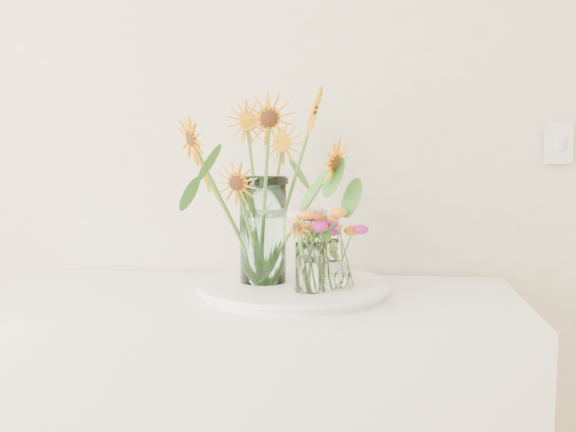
# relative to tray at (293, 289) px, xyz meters

# --- Properties ---
(tray) EXTENTS (0.49, 0.49, 0.02)m
(tray) POSITION_rel_tray_xyz_m (0.00, 0.00, 0.00)
(tray) COLOR white
(tray) RESTS_ON counter
(mason_jar) EXTENTS (0.14, 0.14, 0.29)m
(mason_jar) POSITION_rel_tray_xyz_m (-0.08, 0.01, 0.16)
(mason_jar) COLOR #B8F5E9
(mason_jar) RESTS_ON tray
(sunflower_bouquet) EXTENTS (0.79, 0.79, 0.54)m
(sunflower_bouquet) POSITION_rel_tray_xyz_m (-0.08, 0.01, 0.28)
(sunflower_bouquet) COLOR orange
(sunflower_bouquet) RESTS_ON tray
(small_vase_a) EXTENTS (0.08, 0.08, 0.13)m
(small_vase_a) POSITION_rel_tray_xyz_m (0.05, -0.10, 0.08)
(small_vase_a) COLOR white
(small_vase_a) RESTS_ON tray
(wildflower_posy_a) EXTENTS (0.17, 0.17, 0.22)m
(wildflower_posy_a) POSITION_rel_tray_xyz_m (0.05, -0.10, 0.12)
(wildflower_posy_a) COLOR orange
(wildflower_posy_a) RESTS_ON tray
(small_vase_b) EXTENTS (0.12, 0.12, 0.13)m
(small_vase_b) POSITION_rel_tray_xyz_m (0.11, -0.05, 0.08)
(small_vase_b) COLOR white
(small_vase_b) RESTS_ON tray
(wildflower_posy_b) EXTENTS (0.21, 0.21, 0.22)m
(wildflower_posy_b) POSITION_rel_tray_xyz_m (0.11, -0.05, 0.12)
(wildflower_posy_b) COLOR orange
(wildflower_posy_b) RESTS_ON tray
(small_vase_c) EXTENTS (0.07, 0.07, 0.10)m
(small_vase_c) POSITION_rel_tray_xyz_m (0.07, 0.08, 0.06)
(small_vase_c) COLOR white
(small_vase_c) RESTS_ON tray
(wildflower_posy_c) EXTENTS (0.18, 0.18, 0.19)m
(wildflower_posy_c) POSITION_rel_tray_xyz_m (0.07, 0.08, 0.11)
(wildflower_posy_c) COLOR orange
(wildflower_posy_c) RESTS_ON tray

